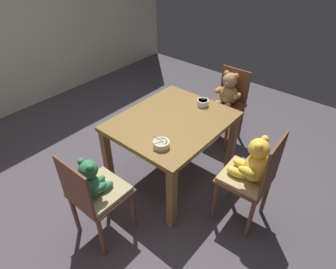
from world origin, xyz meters
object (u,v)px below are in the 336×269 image
object	(u,v)px
teddy_chair_near_left	(94,188)
porridge_bowl_cream_near_left	(161,144)
teddy_chair_near_right	(228,96)
porridge_bowl_white_near_right	(203,103)
teddy_chair_near_front	(252,169)
dining_table	(172,128)

from	to	relation	value
teddy_chair_near_left	porridge_bowl_cream_near_left	size ratio (longest dim) A/B	6.54
teddy_chair_near_right	porridge_bowl_white_near_right	world-z (taller)	teddy_chair_near_right
teddy_chair_near_left	porridge_bowl_white_near_right	bearing A→B (deg)	-3.47
porridge_bowl_white_near_right	porridge_bowl_cream_near_left	distance (m)	0.78
teddy_chair_near_right	porridge_bowl_cream_near_left	xyz separation A→B (m)	(-1.31, -0.13, 0.15)
teddy_chair_near_right	teddy_chair_near_front	bearing A→B (deg)	38.78
teddy_chair_near_right	porridge_bowl_white_near_right	bearing A→B (deg)	0.67
teddy_chair_near_front	teddy_chair_near_left	world-z (taller)	teddy_chair_near_front
teddy_chair_near_front	teddy_chair_near_right	size ratio (longest dim) A/B	1.09
teddy_chair_near_left	porridge_bowl_cream_near_left	xyz separation A→B (m)	(0.56, -0.19, 0.18)
porridge_bowl_white_near_right	porridge_bowl_cream_near_left	world-z (taller)	porridge_bowl_cream_near_left
teddy_chair_near_right	porridge_bowl_white_near_right	size ratio (longest dim) A/B	7.04
dining_table	porridge_bowl_cream_near_left	size ratio (longest dim) A/B	8.09
teddy_chair_near_front	teddy_chair_near_right	distance (m)	1.24
teddy_chair_near_left	porridge_bowl_white_near_right	world-z (taller)	teddy_chair_near_left
teddy_chair_near_front	teddy_chair_near_right	bearing A→B (deg)	-53.14
dining_table	teddy_chair_near_left	size ratio (longest dim) A/B	1.24
porridge_bowl_white_near_right	porridge_bowl_cream_near_left	size ratio (longest dim) A/B	0.92
dining_table	teddy_chair_near_left	bearing A→B (deg)	179.83
dining_table	porridge_bowl_cream_near_left	world-z (taller)	porridge_bowl_cream_near_left
teddy_chair_near_left	porridge_bowl_white_near_right	xyz separation A→B (m)	(1.33, -0.07, 0.19)
teddy_chair_near_left	dining_table	bearing A→B (deg)	-0.52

